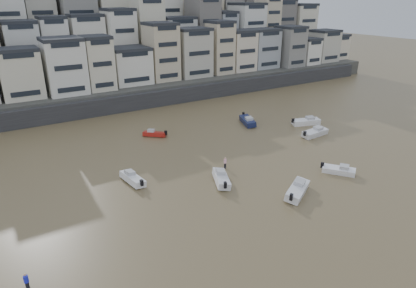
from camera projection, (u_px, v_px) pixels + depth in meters
harbor_wall at (139, 101)px, 82.53m from camera, size 140.00×3.00×3.50m
hillside at (101, 33)px, 112.08m from camera, size 141.04×66.00×50.00m
boat_h at (154, 133)px, 66.36m from camera, size 4.30×4.11×1.22m
boat_i at (248, 120)px, 72.67m from camera, size 4.06×6.52×1.69m
boat_c at (221, 177)px, 49.78m from camera, size 3.90×5.89×1.53m
boat_g at (306, 120)px, 72.34m from camera, size 6.35×3.62×1.65m
boat_f at (133, 178)px, 49.85m from camera, size 2.37×5.45×1.44m
boat_d at (315, 132)px, 66.43m from camera, size 6.11×2.43×1.63m
boat_a at (297, 189)px, 46.70m from camera, size 6.25×4.80×1.66m
boat_b at (339, 169)px, 52.36m from camera, size 4.13×4.89×1.33m
person_blue at (27, 282)px, 31.48m from camera, size 0.44×0.44×1.74m
person_pink at (225, 163)px, 53.89m from camera, size 0.44×0.44×1.74m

